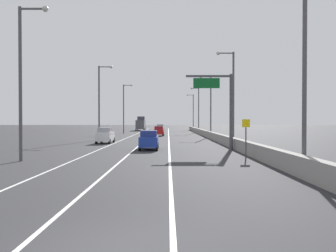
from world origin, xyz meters
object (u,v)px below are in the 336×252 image
Objects in this scene: lamp_post_right_second at (232,92)px; lamp_post_left_far at (126,106)px; speed_advisory_sign at (247,135)px; car_red_3 at (160,131)px; car_silver_0 at (161,128)px; lamp_post_right_near at (301,58)px; lamp_post_right_fourth at (199,107)px; lamp_post_left_near at (25,73)px; lamp_post_left_mid at (102,98)px; box_truck at (142,124)px; car_white_2 at (106,135)px; lamp_post_right_third at (210,102)px; overhead_sign_gantry at (225,102)px; car_blue_1 at (150,140)px; lamp_post_right_fifth at (193,110)px.

lamp_post_left_far is (-17.25, 37.06, 0.00)m from lamp_post_right_second.
car_red_3 is (-7.68, 39.21, -0.83)m from speed_advisory_sign.
car_silver_0 is (-7.97, 61.61, -0.79)m from speed_advisory_sign.
car_silver_0 is (-9.13, 69.41, -5.33)m from lamp_post_right_near.
lamp_post_left_near is (-17.60, -60.55, 0.00)m from lamp_post_right_fourth.
lamp_post_left_far is 13.87m from car_silver_0.
lamp_post_right_second is 2.37× the size of car_red_3.
lamp_post_left_mid is 2.63× the size of car_silver_0.
box_truck is at bearing 88.26° from lamp_post_left_near.
lamp_post_right_near is at bearing -59.30° from car_white_2.
lamp_post_left_mid and lamp_post_left_far have the same top height.
lamp_post_right_second is 22.18m from lamp_post_right_third.
car_red_3 is (-9.01, -19.54, -5.37)m from lamp_post_right_fourth.
speed_advisory_sign is (0.44, -7.79, -2.96)m from overhead_sign_gantry.
box_truck is at bearing 100.39° from lamp_post_right_near.
lamp_post_right_near is 2.43× the size of car_blue_1.
speed_advisory_sign is 0.27× the size of lamp_post_right_second.
overhead_sign_gantry is 51.02m from lamp_post_right_fourth.
lamp_post_right_fourth is 2.37× the size of car_red_3.
lamp_post_left_near is at bearing -173.68° from speed_advisory_sign.
car_white_2 reaches higher than car_red_3.
box_truck is (-5.97, 12.95, 0.91)m from car_silver_0.
lamp_post_left_mid is (-17.54, -11.75, 0.00)m from lamp_post_right_third.
overhead_sign_gantry is at bearing 95.86° from lamp_post_right_near.
lamp_post_right_second is at bearing 33.70° from car_blue_1.
lamp_post_right_second reaches higher than car_red_3.
lamp_post_right_third is 27.33m from car_silver_0.
box_truck is at bearing 85.55° from lamp_post_left_far.
lamp_post_right_fourth is at bearing 88.70° from speed_advisory_sign.
box_truck is (-6.26, 35.36, 0.95)m from car_red_3.
lamp_post_left_mid reaches higher than car_silver_0.
lamp_post_right_third is at bearing 87.52° from speed_advisory_sign.
lamp_post_right_fifth is at bearing 59.50° from lamp_post_left_far.
speed_advisory_sign reaches higher than car_blue_1.
lamp_post_right_fifth and lamp_post_left_far have the same top height.
speed_advisory_sign reaches higher than car_red_3.
lamp_post_right_third is (0.08, 22.18, 0.00)m from lamp_post_right_second.
speed_advisory_sign is at bearing -72.98° from lamp_post_left_far.
lamp_post_right_near is at bearing -90.30° from lamp_post_right_fifth.
lamp_post_right_third is 1.00× the size of lamp_post_left_mid.
car_red_3 is (-7.24, 31.42, -3.80)m from overhead_sign_gantry.
lamp_post_right_near is at bearing -81.56° from speed_advisory_sign.
lamp_post_right_fourth is 11.09m from car_silver_0.
overhead_sign_gantry is at bearing 93.25° from speed_advisory_sign.
overhead_sign_gantry is 1.83× the size of car_white_2.
car_red_3 is at bearing -79.95° from box_truck.
speed_advisory_sign is 62.13m from car_silver_0.
lamp_post_left_mid is (-17.46, 10.44, 0.00)m from lamp_post_right_second.
overhead_sign_gantry is 0.68× the size of lamp_post_right_second.
lamp_post_right_third is at bearing 50.39° from car_white_2.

